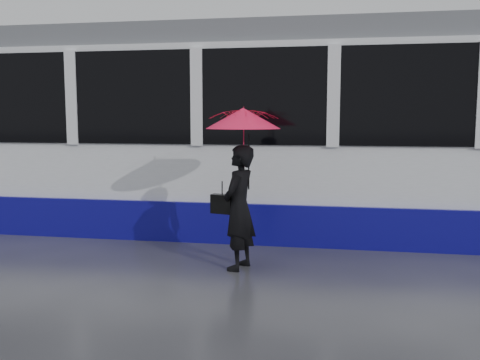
# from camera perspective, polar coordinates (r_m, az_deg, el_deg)

# --- Properties ---
(ground) EXTENTS (90.00, 90.00, 0.00)m
(ground) POSITION_cam_1_polar(r_m,az_deg,el_deg) (7.18, -9.77, -8.78)
(ground) COLOR #2D2D33
(ground) RESTS_ON ground
(rails) EXTENTS (34.00, 1.51, 0.02)m
(rails) POSITION_cam_1_polar(r_m,az_deg,el_deg) (9.49, -4.57, -4.79)
(rails) COLOR #3F3D38
(rails) RESTS_ON ground
(tram) EXTENTS (26.00, 2.56, 3.35)m
(tram) POSITION_cam_1_polar(r_m,az_deg,el_deg) (9.12, 0.45, 5.06)
(tram) COLOR white
(tram) RESTS_ON ground
(woman) EXTENTS (0.50, 0.64, 1.57)m
(woman) POSITION_cam_1_polar(r_m,az_deg,el_deg) (6.68, -0.10, -2.97)
(woman) COLOR black
(woman) RESTS_ON ground
(umbrella) EXTENTS (1.11, 1.11, 1.06)m
(umbrella) POSITION_cam_1_polar(r_m,az_deg,el_deg) (6.58, 0.33, 5.05)
(umbrella) COLOR #F81481
(umbrella) RESTS_ON ground
(handbag) EXTENTS (0.30, 0.18, 0.42)m
(handbag) POSITION_cam_1_polar(r_m,az_deg,el_deg) (6.74, -1.91, -2.56)
(handbag) COLOR black
(handbag) RESTS_ON ground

